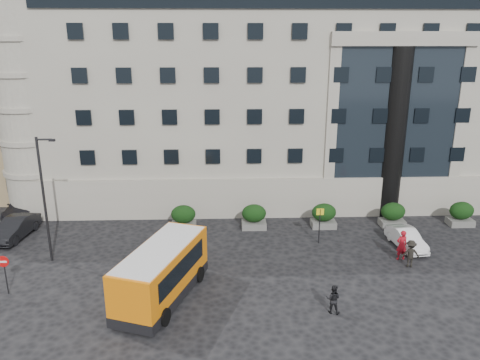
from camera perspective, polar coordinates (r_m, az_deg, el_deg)
The scene contains 21 objects.
ground at distance 27.94m, azimuth 0.24°, elevation -12.14°, with size 120.00×120.00×0.00m, color black.
civic_building at distance 47.11m, azimuth 6.61°, elevation 11.32°, with size 44.00×24.00×18.00m, color gray.
entrance_column at distance 37.70m, azimuth 18.22°, elevation 5.31°, with size 1.80×1.80×13.00m, color black.
apartment_far at distance 67.62m, azimuth -25.40°, elevation 13.26°, with size 13.00×13.00×22.00m, color brown.
hedge_a at distance 34.71m, azimuth -6.91°, elevation -4.53°, with size 1.80×1.26×1.84m.
hedge_b at distance 34.65m, azimuth 1.71°, elevation -4.44°, with size 1.80×1.26×1.84m.
hedge_c at distance 35.36m, azimuth 10.17°, elevation -4.27°, with size 1.80×1.26×1.84m.
hedge_d at distance 36.80m, azimuth 18.13°, elevation -4.01°, with size 1.80×1.26×1.84m.
hedge_e at distance 38.89m, azimuth 25.36°, elevation -3.72°, with size 1.80×1.26×1.84m.
street_lamp at distance 30.90m, azimuth -22.72°, elevation -1.75°, with size 1.16×0.18×8.00m.
bus_stop_sign at distance 32.34m, azimuth 9.70°, elevation -4.78°, with size 0.50×0.08×2.52m.
no_entry_sign at distance 28.84m, azimuth -26.83°, elevation -9.46°, with size 0.64×0.16×2.32m.
minibus at distance 25.83m, azimuth -9.51°, elevation -10.86°, with size 4.70×7.54×2.97m.
red_truck at distance 45.87m, azimuth -22.82°, elevation 0.23°, with size 3.40×5.46×2.73m.
parked_car_b at distance 36.70m, azimuth -25.70°, elevation -5.28°, with size 1.56×4.46×1.47m, color black.
parked_car_c at distance 41.17m, azimuth -24.85°, elevation -2.80°, with size 2.11×5.19×1.51m, color black.
parked_car_d at distance 44.73m, azimuth -20.63°, elevation -0.81°, with size 2.47×5.35×1.49m, color black.
white_taxi at distance 33.60m, azimuth 19.61°, elevation -6.74°, with size 1.35×3.86×1.27m, color silver.
pedestrian_a at distance 31.62m, azimuth 19.11°, elevation -7.50°, with size 0.72×0.47×1.98m, color #AB111E.
pedestrian_b at distance 25.15m, azimuth 11.29°, elevation -14.04°, with size 0.76×0.59×1.55m, color black.
pedestrian_c at distance 30.90m, azimuth 20.06°, elevation -8.43°, with size 1.13×0.65×1.75m, color black.
Camera 1 is at (-0.99, -24.36, 13.64)m, focal length 35.00 mm.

